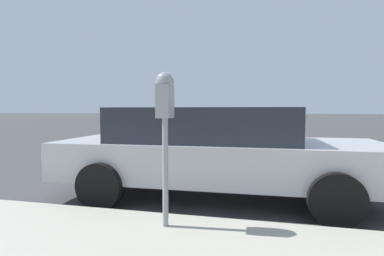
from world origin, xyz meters
name	(u,v)px	position (x,y,z in m)	size (l,w,h in m)	color
ground_plane	(212,182)	(0.00, 0.00, 0.00)	(220.00, 220.00, 0.00)	#424244
parking_meter	(165,109)	(-2.57, 0.06, 1.35)	(0.21, 0.19, 1.60)	gray
car_silver	(214,150)	(-0.98, -0.19, 0.74)	(2.05, 4.81, 1.38)	#B7BABF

